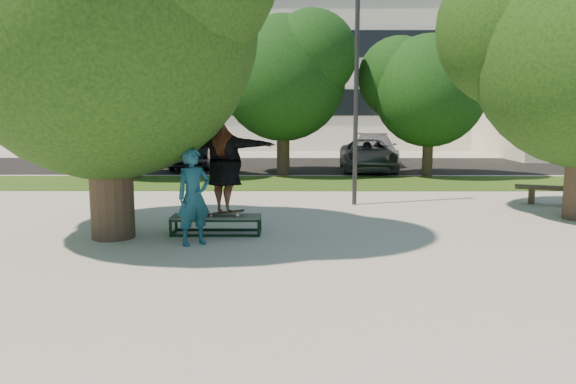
{
  "coord_description": "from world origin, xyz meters",
  "views": [
    {
      "loc": [
        -0.7,
        -9.82,
        2.48
      ],
      "look_at": [
        -0.75,
        0.6,
        0.97
      ],
      "focal_mm": 35.0,
      "sensor_mm": 36.0,
      "label": 1
    }
  ],
  "objects_px": {
    "lamppost": "(356,85)",
    "grind_box": "(216,225)",
    "car_grey": "(368,155)",
    "bystander": "(194,197)",
    "car_silver_a": "(143,151)",
    "tree_left": "(100,7)",
    "car_silver_b": "(374,149)",
    "car_dark": "(193,150)"
  },
  "relations": [
    {
      "from": "car_grey",
      "to": "car_silver_b",
      "type": "xyz_separation_m",
      "value": [
        0.7,
        3.0,
        0.06
      ]
    },
    {
      "from": "lamppost",
      "to": "car_dark",
      "type": "height_order",
      "value": "lamppost"
    },
    {
      "from": "lamppost",
      "to": "car_grey",
      "type": "bearing_deg",
      "value": 79.99
    },
    {
      "from": "lamppost",
      "to": "car_silver_b",
      "type": "distance_m",
      "value": 11.96
    },
    {
      "from": "grind_box",
      "to": "car_dark",
      "type": "relative_size",
      "value": 0.37
    },
    {
      "from": "tree_left",
      "to": "car_dark",
      "type": "height_order",
      "value": "tree_left"
    },
    {
      "from": "bystander",
      "to": "car_grey",
      "type": "distance_m",
      "value": 14.0
    },
    {
      "from": "lamppost",
      "to": "car_silver_a",
      "type": "distance_m",
      "value": 13.56
    },
    {
      "from": "bystander",
      "to": "car_silver_b",
      "type": "relative_size",
      "value": 0.37
    },
    {
      "from": "car_dark",
      "to": "car_silver_b",
      "type": "distance_m",
      "value": 8.37
    },
    {
      "from": "tree_left",
      "to": "car_silver_a",
      "type": "xyz_separation_m",
      "value": [
        -3.05,
        14.3,
        -3.72
      ]
    },
    {
      "from": "tree_left",
      "to": "car_silver_a",
      "type": "height_order",
      "value": "tree_left"
    },
    {
      "from": "grind_box",
      "to": "bystander",
      "type": "relative_size",
      "value": 0.99
    },
    {
      "from": "tree_left",
      "to": "grind_box",
      "type": "distance_m",
      "value": 4.72
    },
    {
      "from": "lamppost",
      "to": "bystander",
      "type": "height_order",
      "value": "lamppost"
    },
    {
      "from": "tree_left",
      "to": "car_grey",
      "type": "bearing_deg",
      "value": 61.3
    },
    {
      "from": "tree_left",
      "to": "car_silver_b",
      "type": "xyz_separation_m",
      "value": [
        7.49,
        15.41,
        -3.71
      ]
    },
    {
      "from": "car_silver_a",
      "to": "car_grey",
      "type": "height_order",
      "value": "car_silver_a"
    },
    {
      "from": "bystander",
      "to": "car_grey",
      "type": "height_order",
      "value": "bystander"
    },
    {
      "from": "car_silver_a",
      "to": "tree_left",
      "type": "bearing_deg",
      "value": -76.72
    },
    {
      "from": "car_silver_a",
      "to": "car_silver_b",
      "type": "relative_size",
      "value": 0.83
    },
    {
      "from": "car_grey",
      "to": "car_silver_a",
      "type": "bearing_deg",
      "value": 171.58
    },
    {
      "from": "lamppost",
      "to": "car_silver_b",
      "type": "relative_size",
      "value": 1.25
    },
    {
      "from": "lamppost",
      "to": "bystander",
      "type": "xyz_separation_m",
      "value": [
        -3.5,
        -4.58,
        -2.24
      ]
    },
    {
      "from": "lamppost",
      "to": "car_grey",
      "type": "distance_m",
      "value": 8.99
    },
    {
      "from": "lamppost",
      "to": "car_silver_a",
      "type": "relative_size",
      "value": 1.49
    },
    {
      "from": "tree_left",
      "to": "lamppost",
      "type": "height_order",
      "value": "tree_left"
    },
    {
      "from": "lamppost",
      "to": "car_silver_a",
      "type": "bearing_deg",
      "value": 128.75
    },
    {
      "from": "car_dark",
      "to": "car_grey",
      "type": "xyz_separation_m",
      "value": [
        7.5,
        -1.33,
        -0.14
      ]
    },
    {
      "from": "car_silver_a",
      "to": "car_silver_b",
      "type": "distance_m",
      "value": 10.6
    },
    {
      "from": "tree_left",
      "to": "car_silver_b",
      "type": "distance_m",
      "value": 17.53
    },
    {
      "from": "lamppost",
      "to": "bystander",
      "type": "distance_m",
      "value": 6.18
    },
    {
      "from": "bystander",
      "to": "car_silver_a",
      "type": "height_order",
      "value": "bystander"
    },
    {
      "from": "tree_left",
      "to": "bystander",
      "type": "distance_m",
      "value": 4.0
    },
    {
      "from": "car_silver_a",
      "to": "car_grey",
      "type": "relative_size",
      "value": 0.87
    },
    {
      "from": "tree_left",
      "to": "lamppost",
      "type": "xyz_separation_m",
      "value": [
        5.29,
        3.91,
        -1.27
      ]
    },
    {
      "from": "bystander",
      "to": "tree_left",
      "type": "bearing_deg",
      "value": 123.69
    },
    {
      "from": "tree_left",
      "to": "car_silver_a",
      "type": "bearing_deg",
      "value": 102.05
    },
    {
      "from": "lamppost",
      "to": "grind_box",
      "type": "relative_size",
      "value": 3.39
    },
    {
      "from": "car_dark",
      "to": "lamppost",
      "type": "bearing_deg",
      "value": -62.11
    },
    {
      "from": "car_silver_b",
      "to": "car_dark",
      "type": "bearing_deg",
      "value": -163.91
    },
    {
      "from": "grind_box",
      "to": "bystander",
      "type": "distance_m",
      "value": 1.21
    }
  ]
}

